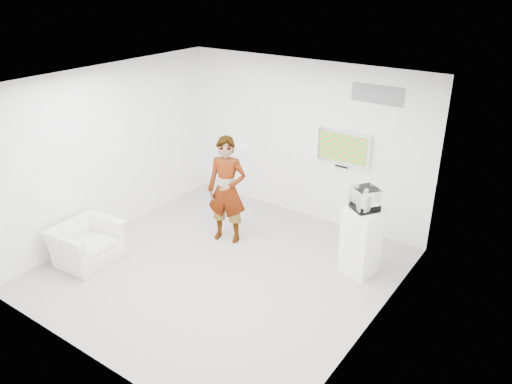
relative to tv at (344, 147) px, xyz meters
The scene contains 10 objects.
room 2.59m from the tv, 109.13° to the right, with size 5.01×5.01×3.00m.
tv is the anchor object (origin of this frame).
logo_decal 1.12m from the tv, ahead, with size 0.90×0.02×0.30m, color slate.
person 2.20m from the tv, 130.94° to the right, with size 0.69×0.46×1.90m, color white.
armchair 4.68m from the tv, 128.86° to the right, with size 1.00×0.87×0.65m, color white.
pedestal 1.87m from the tv, 51.79° to the right, with size 0.54×0.54×1.10m, color white.
floor_uplight 1.56m from the tv, ahead, with size 0.19×0.19×0.29m, color silver.
vitrine 1.60m from the tv, 51.79° to the right, with size 0.35×0.35×0.35m, color white.
console 1.61m from the tv, 51.79° to the right, with size 0.05×0.17×0.23m, color white.
wii_remote 1.84m from the tv, 130.95° to the right, with size 0.04×0.15×0.04m, color white.
Camera 1 is at (4.38, -5.27, 4.44)m, focal length 35.00 mm.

